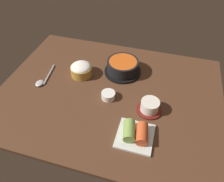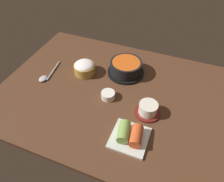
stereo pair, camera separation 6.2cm
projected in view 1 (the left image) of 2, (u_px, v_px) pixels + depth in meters
The scene contains 7 objects.
dining_table at pixel (109, 93), 96.28cm from camera, with size 100.00×76.00×2.00cm, color #4C2D1C.
stone_pot at pixel (123, 67), 103.00cm from camera, with size 18.09×18.09×6.77cm.
rice_bowl at pixel (81, 69), 101.81cm from camera, with size 10.47×10.47×6.59cm.
tea_cup_with_saucer at pixel (150, 106), 85.97cm from camera, with size 10.44×10.44×5.43cm.
banchan_cup_center at pixel (108, 95), 91.82cm from camera, with size 6.12×6.12×3.01cm.
kimchi_plate at pixel (135, 134), 77.21cm from camera, with size 13.62×13.62×5.32cm.
spoon at pixel (43, 80), 100.16cm from camera, with size 4.30×17.03×1.35cm.
Camera 1 is at (19.92, -64.31, 69.85)cm, focal length 33.67 mm.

